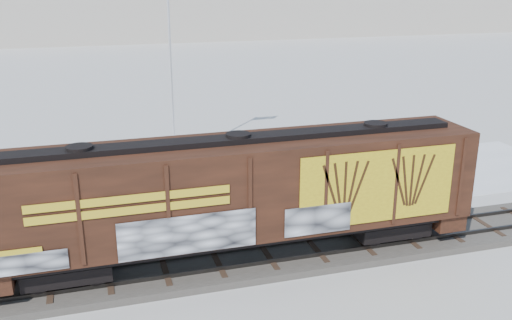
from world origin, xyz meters
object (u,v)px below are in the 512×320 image
object	(u,v)px
car_white	(222,188)
flagpole	(174,83)
car_dark	(250,180)
hopper_railcar	(239,191)
car_silver	(27,202)

from	to	relation	value
car_white	flagpole	bearing A→B (deg)	10.68
flagpole	car_dark	size ratio (longest dim) A/B	2.93
hopper_railcar	car_white	world-z (taller)	hopper_railcar
car_white	car_dark	bearing A→B (deg)	-56.48
car_dark	car_silver	bearing A→B (deg)	105.24
car_silver	car_dark	distance (m)	10.68
car_silver	car_dark	size ratio (longest dim) A/B	1.01
hopper_railcar	car_silver	size ratio (longest dim) A/B	4.25
hopper_railcar	car_dark	size ratio (longest dim) A/B	4.29
hopper_railcar	car_white	distance (m)	6.74
flagpole	car_white	xyz separation A→B (m)	(1.08, -7.37, -3.90)
hopper_railcar	car_dark	xyz separation A→B (m)	(2.52, 7.32, -2.41)
car_silver	car_white	size ratio (longest dim) A/B	0.94
hopper_railcar	flagpole	bearing A→B (deg)	91.08
hopper_railcar	flagpole	size ratio (longest dim) A/B	1.46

